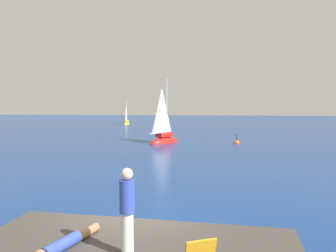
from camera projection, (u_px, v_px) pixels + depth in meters
ground_plane at (137, 245)px, 8.95m from camera, size 160.00×160.00×0.00m
boulder_seaward at (39, 246)px, 8.86m from camera, size 1.52×1.48×0.73m
sailboat_near at (164, 139)px, 30.50m from camera, size 2.95×3.25×6.25m
sailboat_far at (126, 123)px, 54.67m from camera, size 0.86×2.43×4.48m
person_sunbather at (66, 243)px, 6.57m from camera, size 0.71×1.71×0.25m
person_standing at (127, 209)px, 6.21m from camera, size 0.28×0.28×1.62m
marker_buoy at (236, 143)px, 30.37m from camera, size 0.56×0.56×1.13m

